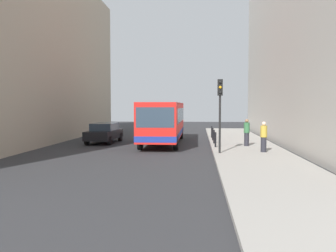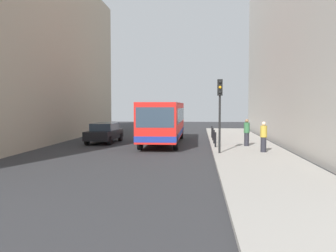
{
  "view_description": "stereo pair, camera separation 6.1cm",
  "coord_description": "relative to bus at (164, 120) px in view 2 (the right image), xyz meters",
  "views": [
    {
      "loc": [
        2.37,
        -23.1,
        2.81
      ],
      "look_at": [
        0.3,
        1.88,
        1.41
      ],
      "focal_mm": 39.56,
      "sensor_mm": 36.0,
      "label": 1
    },
    {
      "loc": [
        2.43,
        -23.1,
        2.81
      ],
      "look_at": [
        0.3,
        1.88,
        1.41
      ],
      "focal_mm": 39.56,
      "sensor_mm": 36.0,
      "label": 2
    }
  ],
  "objects": [
    {
      "name": "car_beside_bus",
      "position": [
        -4.45,
        -0.05,
        -0.94
      ],
      "size": [
        2.01,
        4.47,
        1.48
      ],
      "rotation": [
        0.0,
        0.0,
        3.1
      ],
      "color": "black",
      "rests_on": "ground"
    },
    {
      "name": "bollard_far",
      "position": [
        3.65,
        1.12,
        -1.1
      ],
      "size": [
        0.11,
        0.11,
        0.95
      ],
      "primitive_type": "cylinder",
      "color": "black",
      "rests_on": "sidewalk"
    },
    {
      "name": "car_behind_bus",
      "position": [
        -0.57,
        10.35,
        -0.94
      ],
      "size": [
        2.14,
        4.53,
        1.48
      ],
      "rotation": [
        0.0,
        0.0,
        3.22
      ],
      "color": "silver",
      "rests_on": "ground"
    },
    {
      "name": "pedestrian_near_signal",
      "position": [
        6.26,
        -5.75,
        -0.7
      ],
      "size": [
        0.38,
        0.38,
        1.74
      ],
      "rotation": [
        0.0,
        0.0,
        2.46
      ],
      "color": "#26262D",
      "rests_on": "sidewalk"
    },
    {
      "name": "bollard_mid",
      "position": [
        3.65,
        -1.17,
        -1.1
      ],
      "size": [
        0.11,
        0.11,
        0.95
      ],
      "primitive_type": "cylinder",
      "color": "black",
      "rests_on": "sidewalk"
    },
    {
      "name": "ground_plane",
      "position": [
        0.2,
        -3.99,
        -1.73
      ],
      "size": [
        80.0,
        80.0,
        0.0
      ],
      "primitive_type": "plane",
      "color": "#2D2D30"
    },
    {
      "name": "pedestrian_mid_sidewalk",
      "position": [
        5.71,
        -2.58,
        -0.69
      ],
      "size": [
        0.38,
        0.38,
        1.77
      ],
      "rotation": [
        0.0,
        0.0,
        2.08
      ],
      "color": "#26262D",
      "rests_on": "sidewalk"
    },
    {
      "name": "building_left",
      "position": [
        -11.3,
        0.01,
        5.26
      ],
      "size": [
        7.0,
        32.0,
        13.98
      ],
      "primitive_type": "cube",
      "color": "#B2A38C",
      "rests_on": "ground"
    },
    {
      "name": "sidewalk",
      "position": [
        5.6,
        -3.99,
        -1.65
      ],
      "size": [
        4.4,
        40.0,
        0.15
      ],
      "primitive_type": "cube",
      "color": "#9E9991",
      "rests_on": "ground"
    },
    {
      "name": "bollard_near",
      "position": [
        3.65,
        -3.46,
        -1.1
      ],
      "size": [
        0.11,
        0.11,
        0.95
      ],
      "primitive_type": "cylinder",
      "color": "black",
      "rests_on": "sidewalk"
    },
    {
      "name": "traffic_light",
      "position": [
        3.75,
        -6.38,
        1.28
      ],
      "size": [
        0.28,
        0.33,
        4.1
      ],
      "color": "black",
      "rests_on": "sidewalk"
    },
    {
      "name": "bollard_farthest",
      "position": [
        3.65,
        3.4,
        -1.1
      ],
      "size": [
        0.11,
        0.11,
        0.95
      ],
      "primitive_type": "cylinder",
      "color": "black",
      "rests_on": "sidewalk"
    },
    {
      "name": "bus",
      "position": [
        0.0,
        0.0,
        0.0
      ],
      "size": [
        2.57,
        11.03,
        3.0
      ],
      "rotation": [
        0.0,
        0.0,
        3.14
      ],
      "color": "red",
      "rests_on": "ground"
    },
    {
      "name": "building_right",
      "position": [
        11.7,
        0.01,
        6.74
      ],
      "size": [
        7.0,
        32.0,
        16.92
      ],
      "primitive_type": "cube",
      "color": "#BCB7AD",
      "rests_on": "ground"
    }
  ]
}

